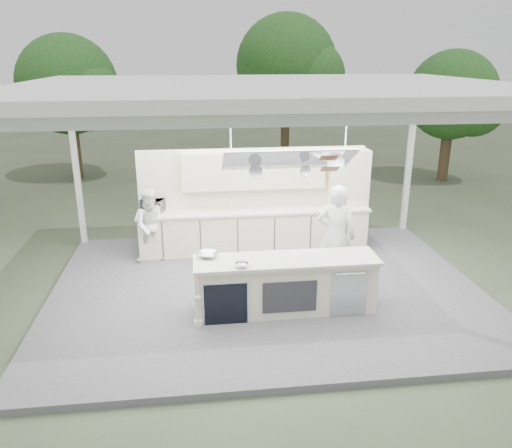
{
  "coord_description": "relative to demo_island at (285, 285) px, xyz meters",
  "views": [
    {
      "loc": [
        -1.25,
        -8.46,
        4.32
      ],
      "look_at": [
        -0.15,
        0.4,
        1.25
      ],
      "focal_mm": 35.0,
      "sensor_mm": 36.0,
      "label": 1
    }
  ],
  "objects": [
    {
      "name": "stage_deck",
      "position": [
        -0.18,
        0.91,
        -0.54
      ],
      "size": [
        8.0,
        6.0,
        0.12
      ],
      "primitive_type": "cube",
      "color": "#59585C",
      "rests_on": "ground"
    },
    {
      "name": "ground",
      "position": [
        -0.18,
        0.91,
        -0.6
      ],
      "size": [
        90.0,
        90.0,
        0.0
      ],
      "primitive_type": "plane",
      "color": "#475138",
      "rests_on": "ground"
    },
    {
      "name": "demo_island",
      "position": [
        0.0,
        0.0,
        0.0
      ],
      "size": [
        3.1,
        0.79,
        0.95
      ],
      "color": "#EEE9C9",
      "rests_on": "stage_deck"
    },
    {
      "name": "back_wall_unit",
      "position": [
        0.27,
        3.03,
        0.98
      ],
      "size": [
        5.05,
        0.48,
        2.25
      ],
      "color": "#EEE9C9",
      "rests_on": "stage_deck"
    },
    {
      "name": "tent",
      "position": [
        -0.18,
        0.9,
        3.11
      ],
      "size": [
        8.2,
        6.2,
        3.86
      ],
      "color": "white",
      "rests_on": "ground"
    },
    {
      "name": "tree_cluster",
      "position": [
        -0.34,
        10.68,
        2.69
      ],
      "size": [
        19.55,
        9.4,
        5.85
      ],
      "color": "#433221",
      "rests_on": "ground"
    },
    {
      "name": "head_chef",
      "position": [
        1.11,
        0.88,
        0.51
      ],
      "size": [
        0.84,
        0.72,
        1.97
      ],
      "primitive_type": "imported",
      "rotation": [
        0.0,
        0.0,
        2.73
      ],
      "color": "white",
      "rests_on": "stage_deck"
    },
    {
      "name": "toaster_oven",
      "position": [
        -2.38,
        2.99,
        0.61
      ],
      "size": [
        0.55,
        0.46,
        0.26
      ],
      "primitive_type": "imported",
      "rotation": [
        0.0,
        0.0,
        -0.31
      ],
      "color": "silver",
      "rests_on": "back_counter"
    },
    {
      "name": "back_counter",
      "position": [
        -0.18,
        2.81,
        0.0
      ],
      "size": [
        5.08,
        0.72,
        0.95
      ],
      "color": "#EEE9C9",
      "rests_on": "stage_deck"
    },
    {
      "name": "bowl_large",
      "position": [
        -1.28,
        0.24,
        0.51
      ],
      "size": [
        0.43,
        0.43,
        0.08
      ],
      "primitive_type": "imported",
      "rotation": [
        0.0,
        0.0,
        -0.35
      ],
      "color": "silver",
      "rests_on": "demo_island"
    },
    {
      "name": "sous_chef",
      "position": [
        -2.36,
        2.46,
        0.31
      ],
      "size": [
        0.81,
        0.65,
        1.57
      ],
      "primitive_type": "imported",
      "rotation": [
        0.0,
        0.0,
        0.07
      ],
      "color": "white",
      "rests_on": "stage_deck"
    },
    {
      "name": "bowl_small",
      "position": [
        -0.75,
        -0.24,
        0.51
      ],
      "size": [
        0.27,
        0.27,
        0.07
      ],
      "primitive_type": "imported",
      "rotation": [
        0.0,
        0.0,
        0.28
      ],
      "color": "silver",
      "rests_on": "demo_island"
    }
  ]
}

